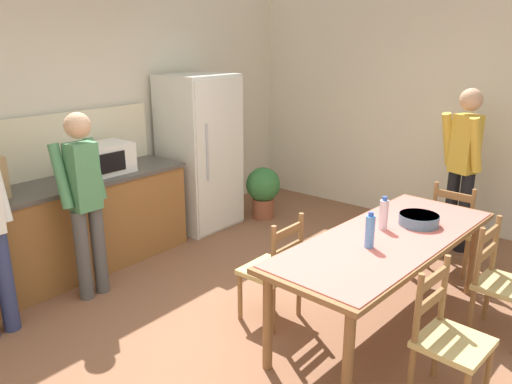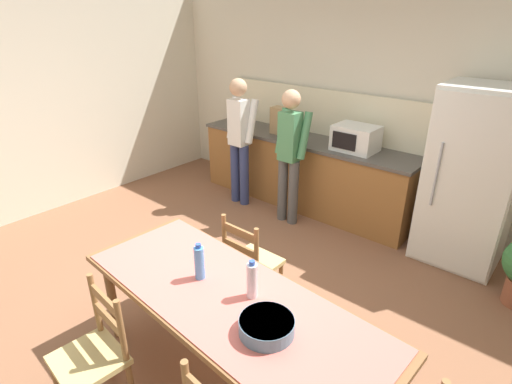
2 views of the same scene
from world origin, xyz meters
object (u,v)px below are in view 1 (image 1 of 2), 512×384
chair_side_near_left (448,339)px  chair_side_near_right (501,283)px  chair_head_end (455,228)px  bottle_off_centre (384,214)px  person_by_table (463,162)px  refrigerator (200,153)px  potted_plant (263,189)px  bottle_near_centre (370,231)px  chair_side_far_left (274,270)px  person_at_counter (84,197)px  microwave (105,159)px  serving_bowl (419,219)px  dining_table (387,246)px

chair_side_near_left → chair_side_near_right: bearing=1.5°
chair_head_end → chair_side_near_left: (-1.96, -0.60, 0.00)m
bottle_off_centre → person_by_table: person_by_table is taller
refrigerator → potted_plant: 0.97m
refrigerator → bottle_near_centre: (-1.01, -2.75, -0.02)m
chair_side_far_left → person_at_counter: (-0.70, 1.52, 0.49)m
microwave → bottle_near_centre: bearing=-83.7°
refrigerator → serving_bowl: 2.87m
dining_table → chair_side_near_left: bearing=-128.6°
refrigerator → serving_bowl: bearing=-96.7°
bottle_near_centre → bottle_off_centre: bearing=11.7°
chair_side_near_right → person_by_table: person_by_table is taller
microwave → chair_side_far_left: size_ratio=0.55×
refrigerator → chair_head_end: size_ratio=2.03×
person_at_counter → person_by_table: (3.13, -2.18, 0.05)m
serving_bowl → chair_side_near_right: size_ratio=0.35×
chair_side_near_left → person_at_counter: (-0.62, 2.95, 0.49)m
chair_side_far_left → serving_bowl: bearing=135.9°
bottle_near_centre → serving_bowl: 0.68m
microwave → chair_side_near_left: 3.53m
person_at_counter → potted_plant: 2.63m
bottle_off_centre → chair_side_near_left: 1.13m
potted_plant → chair_side_near_right: bearing=-107.1°
refrigerator → person_at_counter: 1.95m
bottle_off_centre → chair_side_near_right: (0.34, -0.84, -0.47)m
person_at_counter → chair_head_end: bearing=-132.3°
refrigerator → chair_side_near_left: size_ratio=2.03×
person_by_table → potted_plant: size_ratio=2.63×
bottle_near_centre → chair_side_far_left: bearing=103.9°
dining_table → chair_side_far_left: (-0.46, 0.74, -0.26)m
bottle_off_centre → refrigerator: bearing=77.2°
chair_side_near_right → potted_plant: chair_side_near_right is taller
refrigerator → bottle_near_centre: 2.93m
microwave → bottle_off_centre: size_ratio=1.85×
person_at_counter → serving_bowl: bearing=-146.6°
microwave → chair_head_end: (2.00, -2.87, -0.65)m
dining_table → person_at_counter: 2.55m
microwave → serving_bowl: 3.04m
chair_head_end → chair_side_far_left: bearing=69.4°
refrigerator → microwave: bearing=179.2°
chair_side_far_left → person_by_table: person_by_table is taller
person_by_table → microwave: bearing=-25.6°
chair_head_end → potted_plant: size_ratio=1.36×
serving_bowl → chair_side_near_right: (0.07, -0.66, -0.39)m
bottle_near_centre → chair_side_near_right: 1.16m
bottle_near_centre → serving_bowl: size_ratio=0.84×
microwave → bottle_near_centre: microwave is taller
bottle_near_centre → chair_head_end: size_ratio=0.30×
chair_head_end → person_by_table: (0.55, 0.16, 0.54)m
refrigerator → microwave: refrigerator is taller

